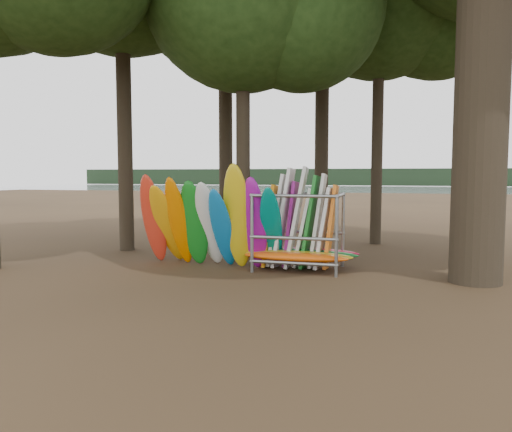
# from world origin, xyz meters

# --- Properties ---
(ground) EXTENTS (120.00, 120.00, 0.00)m
(ground) POSITION_xyz_m (0.00, 0.00, 0.00)
(ground) COLOR #47331E
(ground) RESTS_ON ground
(lake) EXTENTS (160.00, 160.00, 0.00)m
(lake) POSITION_xyz_m (0.00, 60.00, 0.00)
(lake) COLOR gray
(lake) RESTS_ON ground
(far_shore) EXTENTS (160.00, 4.00, 4.00)m
(far_shore) POSITION_xyz_m (0.00, 110.00, 2.00)
(far_shore) COLOR black
(far_shore) RESTS_ON ground
(kayak_row) EXTENTS (4.30, 1.96, 3.00)m
(kayak_row) POSITION_xyz_m (-1.66, 0.72, 1.24)
(kayak_row) COLOR red
(kayak_row) RESTS_ON ground
(storage_rack) EXTENTS (3.22, 1.51, 2.82)m
(storage_rack) POSITION_xyz_m (0.79, 1.11, 0.97)
(storage_rack) COLOR gray
(storage_rack) RESTS_ON ground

